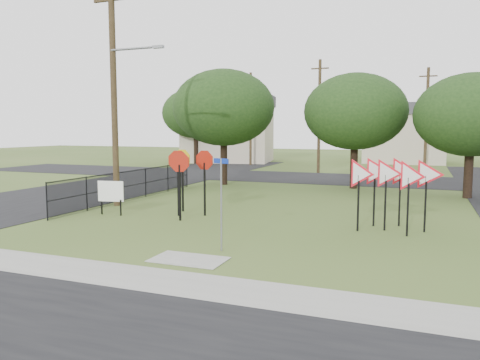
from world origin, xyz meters
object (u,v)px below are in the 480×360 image
(street_name_sign, at_px, (221,198))
(info_board, at_px, (111,192))
(stop_sign_cluster, at_px, (186,168))
(yield_sign_cluster, at_px, (392,177))

(street_name_sign, xyz_separation_m, info_board, (-6.52, 3.62, -0.62))
(stop_sign_cluster, height_order, info_board, stop_sign_cluster)
(street_name_sign, distance_m, info_board, 7.48)
(stop_sign_cluster, distance_m, yield_sign_cluster, 7.93)
(street_name_sign, xyz_separation_m, yield_sign_cluster, (4.38, 4.71, 0.32))
(info_board, bearing_deg, stop_sign_cluster, 18.26)
(street_name_sign, height_order, info_board, street_name_sign)
(yield_sign_cluster, distance_m, info_board, 10.99)
(stop_sign_cluster, bearing_deg, info_board, -161.74)
(street_name_sign, bearing_deg, info_board, 150.94)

